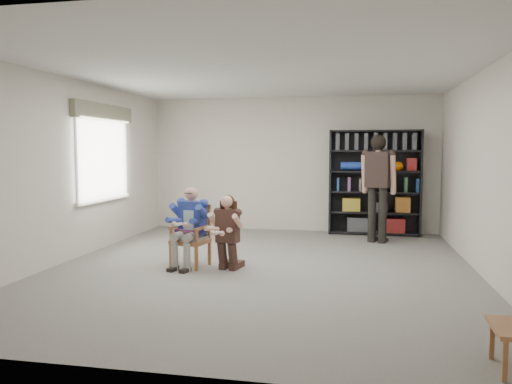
% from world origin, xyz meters
% --- Properties ---
extents(room_shell, '(6.00, 7.00, 2.80)m').
position_xyz_m(room_shell, '(0.00, 0.00, 1.40)').
color(room_shell, silver).
rests_on(room_shell, ground).
extents(floor, '(6.00, 7.00, 0.01)m').
position_xyz_m(floor, '(0.00, 0.00, 0.00)').
color(floor, slate).
rests_on(floor, ground).
extents(window_left, '(0.16, 2.00, 1.75)m').
position_xyz_m(window_left, '(-2.95, 1.00, 1.63)').
color(window_left, white).
rests_on(window_left, room_shell).
extents(armchair, '(0.61, 0.60, 0.90)m').
position_xyz_m(armchair, '(-1.04, -0.11, 0.45)').
color(armchair, brown).
rests_on(armchair, floor).
extents(seated_man, '(0.64, 0.79, 1.18)m').
position_xyz_m(seated_man, '(-1.04, -0.11, 0.59)').
color(seated_man, '#2D3E97').
rests_on(seated_man, floor).
extents(kneeling_woman, '(0.59, 0.80, 1.08)m').
position_xyz_m(kneeling_woman, '(-0.46, -0.23, 0.54)').
color(kneeling_woman, '#39251F').
rests_on(kneeling_woman, floor).
extents(bookshelf, '(1.80, 0.38, 2.10)m').
position_xyz_m(bookshelf, '(1.70, 3.28, 1.05)').
color(bookshelf, black).
rests_on(bookshelf, floor).
extents(standing_man, '(0.69, 0.53, 1.96)m').
position_xyz_m(standing_man, '(1.72, 2.37, 0.98)').
color(standing_man, '#2B201D').
rests_on(standing_man, floor).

